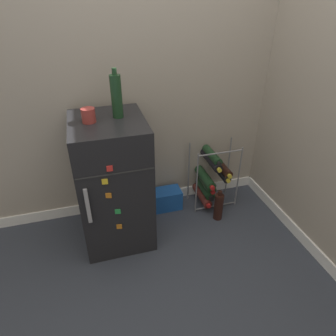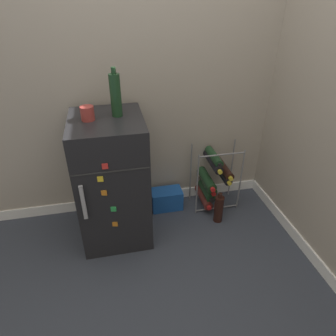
{
  "view_description": "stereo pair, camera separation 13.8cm",
  "coord_description": "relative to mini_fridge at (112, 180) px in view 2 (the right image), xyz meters",
  "views": [
    {
      "loc": [
        -0.63,
        -1.55,
        1.67
      ],
      "look_at": [
        -0.08,
        0.35,
        0.47
      ],
      "focal_mm": 32.0,
      "sensor_mm": 36.0,
      "label": 1
    },
    {
      "loc": [
        -0.49,
        -1.58,
        1.67
      ],
      "look_at": [
        -0.08,
        0.35,
        0.47
      ],
      "focal_mm": 32.0,
      "sensor_mm": 36.0,
      "label": 2
    }
  ],
  "objects": [
    {
      "name": "soda_box",
      "position": [
        0.44,
        0.2,
        -0.38
      ],
      "size": [
        0.26,
        0.16,
        0.18
      ],
      "color": "#194C9E",
      "rests_on": "ground_plane"
    },
    {
      "name": "ground_plane",
      "position": [
        0.51,
        -0.27,
        -0.47
      ],
      "size": [
        14.0,
        14.0,
        0.0
      ],
      "primitive_type": "plane",
      "color": "#333842"
    },
    {
      "name": "fridge_top_bottle",
      "position": [
        0.08,
        0.04,
        0.61
      ],
      "size": [
        0.07,
        0.07,
        0.31
      ],
      "color": "#19381E",
      "rests_on": "mini_fridge"
    },
    {
      "name": "loose_bottle_floor",
      "position": [
        0.82,
        -0.07,
        -0.35
      ],
      "size": [
        0.07,
        0.07,
        0.28
      ],
      "color": "black",
      "rests_on": "ground_plane"
    },
    {
      "name": "wine_rack",
      "position": [
        0.83,
        0.16,
        -0.19
      ],
      "size": [
        0.39,
        0.33,
        0.57
      ],
      "color": "slate",
      "rests_on": "ground_plane"
    },
    {
      "name": "fridge_top_cup",
      "position": [
        -0.11,
        0.0,
        0.52
      ],
      "size": [
        0.09,
        0.09,
        0.09
      ],
      "color": "maroon",
      "rests_on": "mini_fridge"
    },
    {
      "name": "mini_fridge",
      "position": [
        0.0,
        0.0,
        0.0
      ],
      "size": [
        0.49,
        0.57,
        0.94
      ],
      "color": "black",
      "rests_on": "ground_plane"
    },
    {
      "name": "wall_back",
      "position": [
        0.51,
        0.35,
        0.77
      ],
      "size": [
        6.64,
        0.07,
        2.5
      ],
      "color": "#9E9384",
      "rests_on": "ground_plane"
    }
  ]
}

